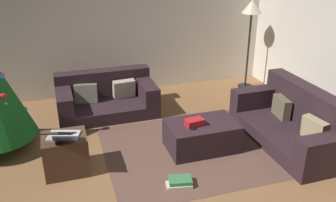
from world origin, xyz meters
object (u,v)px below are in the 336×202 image
Objects in this scene: tv_remote at (194,127)px; laptop at (62,135)px; couch_left at (106,97)px; gift_box at (194,122)px; side_table at (66,154)px; book_stack at (180,182)px; ottoman at (202,136)px; couch_right at (296,123)px; corner_lamp at (252,14)px.

laptop is at bearing -155.85° from tv_remote.
couch_left is 9.77× the size of tv_remote.
tv_remote is 1.64m from laptop.
gift_box is at bearing 119.44° from couch_left.
book_stack is at bearing -29.92° from side_table.
ottoman is 3.95× the size of gift_box.
gift_box reaches higher than tv_remote.
ottoman is at bearing 80.88° from couch_right.
couch_left reaches higher than ottoman.
tv_remote is 0.31× the size of side_table.
couch_right is 2.40m from corner_lamp.
couch_left is 0.84× the size of couch_right.
laptop is at bearing -178.74° from gift_box.
laptop is 1.47m from book_stack.
ottoman is at bearing 15.59° from gift_box.
couch_right reaches higher than couch_left.
tv_remote is (0.90, -1.64, 0.14)m from couch_left.
couch_right reaches higher than tv_remote.
book_stack is (-0.40, -0.63, -0.35)m from tv_remote.
couch_left is at bearing 65.65° from laptop.
couch_left is 1.73m from side_table.
couch_right is at bearing 19.86° from tv_remote.
side_table reaches higher than gift_box.
gift_box reaches higher than book_stack.
couch_left is at bearing 123.92° from ottoman.
tv_remote is at bearing 117.97° from couch_left.
side_table is at bearing -158.04° from tv_remote.
gift_box is 0.06m from tv_remote.
couch_left is at bearing -173.29° from corner_lamp.
ottoman is (-1.32, 0.20, -0.09)m from couch_right.
couch_left is 3.11× the size of laptop.
book_stack is 3.69m from corner_lamp.
couch_right reaches higher than laptop.
book_stack is at bearing 101.61° from couch_left.
laptop is (-0.74, -1.64, 0.28)m from couch_left.
corner_lamp is (1.85, 1.97, 1.02)m from tv_remote.
couch_right is 11.58× the size of tv_remote.
side_table is 0.30m from laptop.
laptop is at bearing 87.11° from couch_right.
couch_right is at bearing -100.03° from corner_lamp.
corner_lamp is (2.74, 0.32, 1.15)m from couch_left.
couch_right is 1.34m from ottoman.
tv_remote is 1.62m from side_table.
couch_left is at bearing 120.06° from gift_box.
gift_box is at bearing 82.99° from couch_right.
laptop is 0.30× the size of corner_lamp.
tv_remote is at bearing -152.57° from ottoman.
couch_right is 1.99× the size of ottoman.
ottoman reaches higher than book_stack.
side_table is (-0.72, -1.57, -0.01)m from couch_left.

